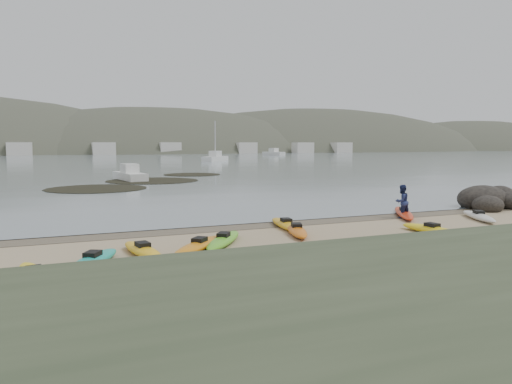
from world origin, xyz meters
name	(u,v)px	position (x,y,z in m)	size (l,w,h in m)	color
ground	(256,224)	(0.00, 0.00, 0.00)	(600.00, 600.00, 0.00)	tan
wet_sand	(259,225)	(0.00, -0.30, 0.00)	(60.00, 60.00, 0.00)	brown
water	(60,149)	(0.00, 300.00, 0.01)	(1200.00, 1200.00, 0.00)	slate
kayaks	(290,234)	(-0.18, -3.86, 0.17)	(21.81, 10.17, 0.34)	yellow
person_east	(402,201)	(7.45, -1.29, 0.85)	(0.83, 0.64, 1.70)	navy
rock_cluster	(493,204)	(15.23, 0.02, 0.21)	(5.06, 3.68, 1.59)	black
kelp_mats	(147,182)	(0.15, 27.60, 0.03)	(19.73, 22.19, 0.04)	black
moored_boats	(140,159)	(9.17, 82.78, 0.55)	(96.58, 97.02, 1.17)	silver
far_hills	(166,188)	(39.38, 193.97, -15.93)	(550.00, 135.00, 80.00)	#384235
far_town	(95,149)	(6.00, 145.00, 2.00)	(199.00, 5.00, 4.00)	beige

